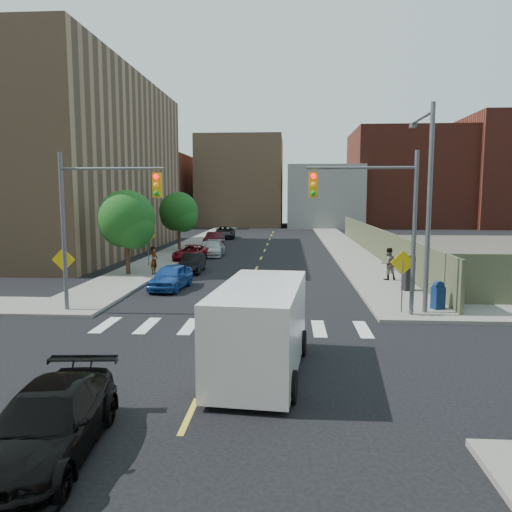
# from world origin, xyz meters

# --- Properties ---
(ground) EXTENTS (160.00, 160.00, 0.00)m
(ground) POSITION_xyz_m (0.00, 0.00, 0.00)
(ground) COLOR black
(ground) RESTS_ON ground
(sidewalk_nw) EXTENTS (3.50, 73.00, 0.15)m
(sidewalk_nw) POSITION_xyz_m (-7.75, 41.50, 0.07)
(sidewalk_nw) COLOR gray
(sidewalk_nw) RESTS_ON ground
(sidewalk_ne) EXTENTS (3.50, 73.00, 0.15)m
(sidewalk_ne) POSITION_xyz_m (7.75, 41.50, 0.07)
(sidewalk_ne) COLOR gray
(sidewalk_ne) RESTS_ON ground
(fence_north) EXTENTS (0.12, 44.00, 2.50)m
(fence_north) POSITION_xyz_m (9.60, 28.00, 1.25)
(fence_north) COLOR #565B40
(fence_north) RESTS_ON ground
(building_nw) EXTENTS (22.00, 30.00, 16.00)m
(building_nw) POSITION_xyz_m (-22.00, 30.00, 8.00)
(building_nw) COLOR #8C6B4C
(building_nw) RESTS_ON ground
(bg_bldg_west) EXTENTS (14.00, 18.00, 12.00)m
(bg_bldg_west) POSITION_xyz_m (-22.00, 70.00, 6.00)
(bg_bldg_west) COLOR #592319
(bg_bldg_west) RESTS_ON ground
(bg_bldg_midwest) EXTENTS (14.00, 16.00, 15.00)m
(bg_bldg_midwest) POSITION_xyz_m (-6.00, 72.00, 7.50)
(bg_bldg_midwest) COLOR #8C6B4C
(bg_bldg_midwest) RESTS_ON ground
(bg_bldg_center) EXTENTS (12.00, 16.00, 10.00)m
(bg_bldg_center) POSITION_xyz_m (8.00, 70.00, 5.00)
(bg_bldg_center) COLOR gray
(bg_bldg_center) RESTS_ON ground
(bg_bldg_east) EXTENTS (18.00, 18.00, 16.00)m
(bg_bldg_east) POSITION_xyz_m (22.00, 72.00, 8.00)
(bg_bldg_east) COLOR #592319
(bg_bldg_east) RESTS_ON ground
(bg_bldg_fareast) EXTENTS (14.00, 16.00, 18.00)m
(bg_bldg_fareast) POSITION_xyz_m (38.00, 70.00, 9.00)
(bg_bldg_fareast) COLOR #592319
(bg_bldg_fareast) RESTS_ON ground
(signal_nw) EXTENTS (4.59, 0.30, 7.00)m
(signal_nw) POSITION_xyz_m (-5.98, 6.00, 4.53)
(signal_nw) COLOR #59595E
(signal_nw) RESTS_ON ground
(signal_ne) EXTENTS (4.59, 0.30, 7.00)m
(signal_ne) POSITION_xyz_m (5.98, 6.00, 4.53)
(signal_ne) COLOR #59595E
(signal_ne) RESTS_ON ground
(streetlight_ne) EXTENTS (0.25, 3.70, 9.00)m
(streetlight_ne) POSITION_xyz_m (8.20, 6.90, 5.22)
(streetlight_ne) COLOR #59595E
(streetlight_ne) RESTS_ON ground
(warn_sign_nw) EXTENTS (1.06, 0.06, 2.83)m
(warn_sign_nw) POSITION_xyz_m (-7.80, 6.50, 1.99)
(warn_sign_nw) COLOR #59595E
(warn_sign_nw) RESTS_ON ground
(warn_sign_ne) EXTENTS (1.06, 0.06, 2.83)m
(warn_sign_ne) POSITION_xyz_m (7.20, 6.50, 1.99)
(warn_sign_ne) COLOR #59595E
(warn_sign_ne) RESTS_ON ground
(warn_sign_midwest) EXTENTS (1.06, 0.06, 2.83)m
(warn_sign_midwest) POSITION_xyz_m (-7.80, 20.00, 1.99)
(warn_sign_midwest) COLOR #59595E
(warn_sign_midwest) RESTS_ON ground
(tree_west_near) EXTENTS (3.66, 3.64, 5.52)m
(tree_west_near) POSITION_xyz_m (-8.00, 16.05, 3.48)
(tree_west_near) COLOR #332114
(tree_west_near) RESTS_ON ground
(tree_west_far) EXTENTS (3.66, 3.64, 5.52)m
(tree_west_far) POSITION_xyz_m (-8.00, 31.05, 3.48)
(tree_west_far) COLOR #332114
(tree_west_far) RESTS_ON ground
(parked_car_blue) EXTENTS (2.02, 4.20, 1.38)m
(parked_car_blue) POSITION_xyz_m (-4.20, 11.81, 0.69)
(parked_car_blue) COLOR #1C489A
(parked_car_blue) RESTS_ON ground
(parked_car_black) EXTENTS (1.46, 3.88, 1.26)m
(parked_car_black) POSITION_xyz_m (-4.20, 18.00, 0.63)
(parked_car_black) COLOR black
(parked_car_black) RESTS_ON ground
(parked_car_red) EXTENTS (2.52, 4.69, 1.25)m
(parked_car_red) POSITION_xyz_m (-5.50, 24.03, 0.63)
(parked_car_red) COLOR maroon
(parked_car_red) RESTS_ON ground
(parked_car_silver) EXTENTS (1.86, 4.49, 1.30)m
(parked_car_silver) POSITION_xyz_m (-4.20, 27.16, 0.65)
(parked_car_silver) COLOR #ADB1B5
(parked_car_silver) RESTS_ON ground
(parked_car_white) EXTENTS (1.76, 3.94, 1.32)m
(parked_car_white) POSITION_xyz_m (-4.70, 27.96, 0.66)
(parked_car_white) COLOR #BABABA
(parked_car_white) RESTS_ON ground
(parked_car_maroon) EXTENTS (1.74, 4.29, 1.38)m
(parked_car_maroon) POSITION_xyz_m (-5.50, 36.33, 0.69)
(parked_car_maroon) COLOR #3C0C13
(parked_car_maroon) RESTS_ON ground
(parked_car_grey) EXTENTS (2.84, 5.39, 1.44)m
(parked_car_grey) POSITION_xyz_m (-5.50, 45.14, 0.72)
(parked_car_grey) COLOR black
(parked_car_grey) RESTS_ON ground
(black_sedan) EXTENTS (2.30, 4.86, 1.37)m
(black_sedan) POSITION_xyz_m (-2.41, -6.00, 0.68)
(black_sedan) COLOR black
(black_sedan) RESTS_ON ground
(cargo_van) EXTENTS (2.84, 5.96, 2.64)m
(cargo_van) POSITION_xyz_m (1.52, -0.86, 1.39)
(cargo_van) COLOR white
(cargo_van) RESTS_ON ground
(mailbox) EXTENTS (0.63, 0.57, 1.26)m
(mailbox) POSITION_xyz_m (8.94, 7.19, 0.76)
(mailbox) COLOR navy
(mailbox) RESTS_ON sidewalk_ne
(payphone) EXTENTS (0.67, 0.60, 1.85)m
(payphone) POSITION_xyz_m (8.65, 11.56, 1.07)
(payphone) COLOR black
(payphone) RESTS_ON sidewalk_ne
(pedestrian_west) EXTENTS (0.49, 0.69, 1.79)m
(pedestrian_west) POSITION_xyz_m (-6.30, 16.06, 1.05)
(pedestrian_west) COLOR gray
(pedestrian_west) RESTS_ON sidewalk_nw
(pedestrian_east) EXTENTS (1.11, 0.97, 1.92)m
(pedestrian_east) POSITION_xyz_m (8.25, 14.92, 1.11)
(pedestrian_east) COLOR gray
(pedestrian_east) RESTS_ON sidewalk_ne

